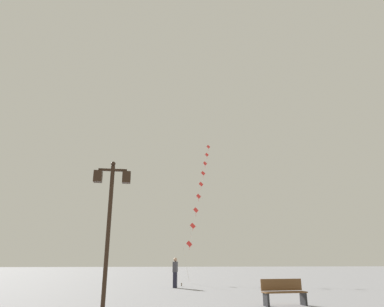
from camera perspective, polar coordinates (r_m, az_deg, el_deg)
ground_plane at (r=22.55m, az=-7.31°, el=-21.44°), size 160.00×160.00×0.00m
twin_lantern_lamp_post at (r=11.96m, az=-13.64°, el=-8.28°), size 1.26×0.28×4.88m
kite_train at (r=31.47m, az=1.33°, el=-6.22°), size 4.84×14.16×14.60m
kite_flyer at (r=21.46m, az=-2.86°, el=-19.33°), size 0.35×0.63×1.71m
park_bench at (r=13.50m, az=15.22°, el=-21.65°), size 1.63×0.57×0.89m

